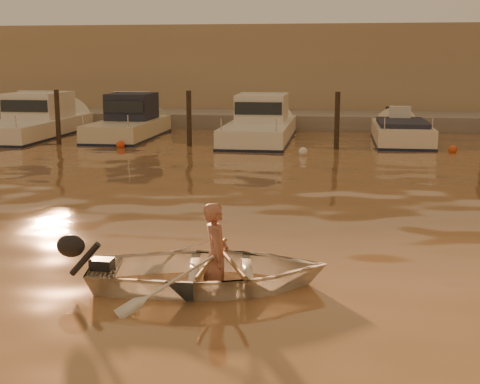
% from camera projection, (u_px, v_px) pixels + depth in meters
% --- Properties ---
extents(ground_plane, '(160.00, 160.00, 0.00)m').
position_uv_depth(ground_plane, '(346.00, 268.00, 10.15)').
color(ground_plane, brown).
rests_on(ground_plane, ground).
extents(dinghy, '(3.67, 2.90, 0.69)m').
position_uv_depth(dinghy, '(209.00, 271.00, 9.29)').
color(dinghy, silver).
rests_on(dinghy, ground_plane).
extents(person, '(0.45, 0.60, 1.49)m').
position_uv_depth(person, '(216.00, 255.00, 9.25)').
color(person, '#9F624F').
rests_on(person, dinghy).
extents(outboard_motor, '(0.96, 0.55, 0.70)m').
position_uv_depth(outboard_motor, '(101.00, 268.00, 9.24)').
color(outboard_motor, black).
rests_on(outboard_motor, dinghy).
extents(oar_port, '(0.84, 1.97, 0.13)m').
position_uv_depth(oar_port, '(227.00, 257.00, 9.26)').
color(oar_port, brown).
rests_on(oar_port, dinghy).
extents(oar_starboard, '(0.06, 2.10, 0.13)m').
position_uv_depth(oar_starboard, '(213.00, 257.00, 9.26)').
color(oar_starboard, brown).
rests_on(oar_starboard, dinghy).
extents(moored_boat_0, '(2.57, 8.06, 1.75)m').
position_uv_depth(moored_boat_0, '(32.00, 121.00, 27.32)').
color(moored_boat_0, white).
rests_on(moored_boat_0, ground_plane).
extents(moored_boat_1, '(2.12, 6.34, 1.75)m').
position_uv_depth(moored_boat_1, '(128.00, 122.00, 26.75)').
color(moored_boat_1, beige).
rests_on(moored_boat_1, ground_plane).
extents(moored_boat_2, '(2.36, 7.89, 1.75)m').
position_uv_depth(moored_boat_2, '(260.00, 124.00, 26.00)').
color(moored_boat_2, white).
rests_on(moored_boat_2, ground_plane).
extents(moored_boat_3, '(2.00, 5.79, 0.95)m').
position_uv_depth(moored_boat_3, '(401.00, 137.00, 25.32)').
color(moored_boat_3, beige).
rests_on(moored_boat_3, ground_plane).
extents(piling_0, '(0.18, 0.18, 2.20)m').
position_uv_depth(piling_0, '(58.00, 120.00, 24.84)').
color(piling_0, '#2D2319').
rests_on(piling_0, ground_plane).
extents(piling_1, '(0.18, 0.18, 2.20)m').
position_uv_depth(piling_1, '(189.00, 121.00, 24.14)').
color(piling_1, '#2D2319').
rests_on(piling_1, ground_plane).
extents(piling_2, '(0.18, 0.18, 2.20)m').
position_uv_depth(piling_2, '(337.00, 123.00, 23.39)').
color(piling_2, '#2D2319').
rests_on(piling_2, ground_plane).
extents(fender_a, '(0.30, 0.30, 0.30)m').
position_uv_depth(fender_a, '(1.00, 141.00, 25.03)').
color(fender_a, white).
rests_on(fender_a, ground_plane).
extents(fender_b, '(0.30, 0.30, 0.30)m').
position_uv_depth(fender_b, '(120.00, 145.00, 23.86)').
color(fender_b, '#CC4018').
rests_on(fender_b, ground_plane).
extents(fender_c, '(0.30, 0.30, 0.30)m').
position_uv_depth(fender_c, '(303.00, 152.00, 22.09)').
color(fender_c, silver).
rests_on(fender_c, ground_plane).
extents(fender_d, '(0.30, 0.30, 0.30)m').
position_uv_depth(fender_d, '(453.00, 150.00, 22.63)').
color(fender_d, '#C64717').
rests_on(fender_d, ground_plane).
extents(quay, '(52.00, 4.00, 1.00)m').
position_uv_depth(quay, '(341.00, 124.00, 30.98)').
color(quay, gray).
rests_on(quay, ground_plane).
extents(waterfront_building, '(46.00, 7.00, 4.80)m').
position_uv_depth(waterfront_building, '(342.00, 72.00, 35.88)').
color(waterfront_building, '#9E8466').
rests_on(waterfront_building, quay).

